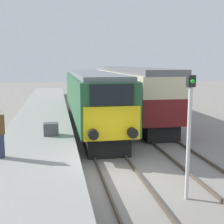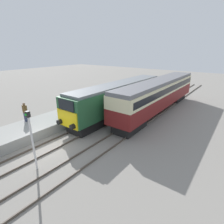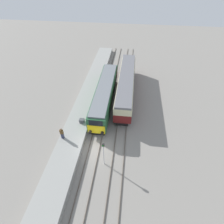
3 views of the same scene
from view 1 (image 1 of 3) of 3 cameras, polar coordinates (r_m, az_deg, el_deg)
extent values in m
plane|color=gray|center=(11.93, 1.84, -12.29)|extent=(120.00, 120.00, 0.00)
cube|color=gray|center=(19.29, -12.85, -2.88)|extent=(3.50, 50.00, 0.87)
cube|color=#4C4238|center=(16.51, -4.24, -5.98)|extent=(0.07, 60.00, 0.14)
cube|color=#4C4238|center=(16.71, 0.69, -5.77)|extent=(0.07, 60.00, 0.14)
cube|color=#4C4238|center=(17.18, 7.17, -5.43)|extent=(0.07, 60.00, 0.14)
cube|color=#4C4238|center=(17.65, 11.64, -5.16)|extent=(0.07, 60.00, 0.14)
cube|color=black|center=(16.13, -1.57, -4.74)|extent=(2.03, 4.00, 1.00)
cube|color=black|center=(26.74, -5.06, 0.73)|extent=(2.03, 4.00, 1.00)
cube|color=#235633|center=(21.16, -3.80, 3.31)|extent=(2.70, 15.87, 2.48)
cube|color=yellow|center=(13.41, 0.03, -2.12)|extent=(2.48, 0.10, 1.49)
cube|color=black|center=(13.23, 0.03, 3.16)|extent=(1.89, 0.10, 0.89)
cube|color=slate|center=(21.07, -3.84, 6.99)|extent=(2.38, 15.23, 0.24)
cylinder|color=black|center=(13.17, -3.46, -4.10)|extent=(0.44, 0.35, 0.44)
cylinder|color=black|center=(13.47, 3.76, -3.81)|extent=(0.44, 0.35, 0.44)
cube|color=black|center=(18.88, 7.74, -2.87)|extent=(1.89, 3.60, 0.95)
cube|color=black|center=(31.55, 0.38, 1.98)|extent=(1.89, 3.60, 0.95)
cube|color=maroon|center=(24.99, 3.16, 2.93)|extent=(2.70, 17.62, 1.49)
cube|color=beige|center=(24.88, 3.19, 5.97)|extent=(2.71, 17.62, 1.17)
cube|color=black|center=(24.88, 3.19, 5.97)|extent=(2.75, 16.92, 0.64)
cube|color=slate|center=(24.85, 3.20, 7.73)|extent=(2.48, 17.62, 0.36)
cylinder|color=silver|center=(10.09, 13.80, -5.79)|extent=(0.12, 0.12, 3.60)
cube|color=black|center=(9.79, 14.23, 5.50)|extent=(0.24, 0.20, 0.36)
sphere|color=green|center=(9.69, 14.50, 5.45)|extent=(0.14, 0.14, 0.14)
cube|color=#4C4C51|center=(15.29, -11.07, -3.09)|extent=(0.70, 0.56, 0.60)
camera|label=2|loc=(14.59, 64.31, 15.80)|focal=28.00mm
camera|label=3|loc=(16.90, 121.24, 61.31)|focal=28.00mm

